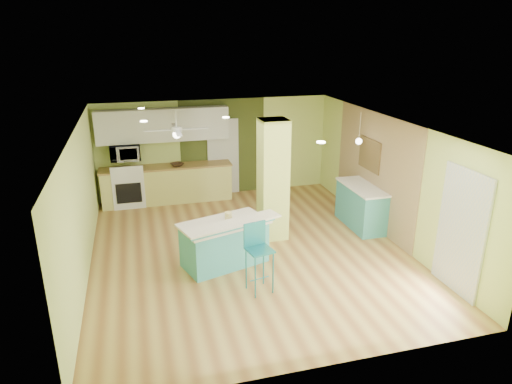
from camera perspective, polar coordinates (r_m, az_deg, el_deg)
floor at (r=9.16m, az=-0.96°, el=-7.27°), size 6.00×7.00×0.01m
ceiling at (r=8.33m, az=-1.06°, el=8.33°), size 6.00×7.00×0.01m
wall_back at (r=11.96m, az=-5.13°, el=5.54°), size 6.00×0.01×2.50m
wall_front at (r=5.64m, az=7.92°, el=-11.30°), size 6.00×0.01×2.50m
wall_left at (r=8.50m, az=-21.07°, el=-1.60°), size 0.01×7.00×2.50m
wall_right at (r=9.80m, az=16.30°, el=1.67°), size 0.01×7.00×2.50m
wood_panel at (r=10.28m, az=14.53°, el=2.66°), size 0.02×3.40×2.50m
olive_accent at (r=11.98m, az=-4.17°, el=5.58°), size 2.20×0.02×2.50m
interior_door at (r=12.01m, az=-4.12°, el=4.40°), size 0.82×0.05×2.00m
french_door at (r=8.10m, az=24.23°, el=-4.58°), size 0.04×1.08×2.10m
column at (r=9.29m, az=2.13°, el=1.49°), size 0.55×0.55×2.50m
kitchen_run at (r=11.73m, az=-11.01°, el=1.02°), size 3.25×0.63×0.94m
stove at (r=11.71m, az=-15.63°, el=0.54°), size 0.76×0.66×1.08m
upper_cabinets at (r=11.48m, az=-11.53°, el=8.22°), size 3.20×0.34×0.80m
microwave at (r=11.47m, az=-16.03°, el=4.77°), size 0.70×0.48×0.39m
ceiling_fan at (r=10.18m, az=-9.90°, el=7.64°), size 1.41×1.41×0.61m
pendant_lamp at (r=10.09m, az=12.73°, el=6.23°), size 0.14×0.14×0.69m
wall_decor at (r=10.36m, az=14.02°, el=4.55°), size 0.03×0.90×0.70m
peninsula at (r=8.46m, az=-3.92°, el=-6.28°), size 1.90×1.42×0.96m
bar_stool at (r=7.51m, az=0.18°, el=-6.80°), size 0.47×0.47×1.18m
side_counter at (r=10.33m, az=12.99°, el=-1.72°), size 0.62×1.45×0.93m
fruit_bowl at (r=11.53m, az=-9.85°, el=3.40°), size 0.41×0.41×0.08m
canister at (r=8.41m, az=-3.47°, el=-3.00°), size 0.13×0.13×0.15m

